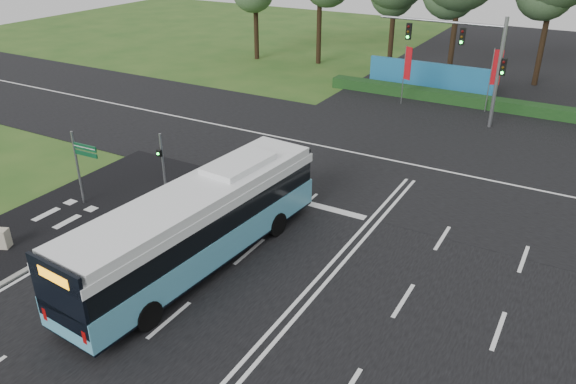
# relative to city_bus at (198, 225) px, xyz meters

# --- Properties ---
(ground) EXTENTS (120.00, 120.00, 0.00)m
(ground) POSITION_rel_city_bus_xyz_m (4.51, 1.64, -1.79)
(ground) COLOR #29521B
(ground) RESTS_ON ground
(road_main) EXTENTS (20.00, 120.00, 0.04)m
(road_main) POSITION_rel_city_bus_xyz_m (4.51, 1.64, -1.77)
(road_main) COLOR black
(road_main) RESTS_ON ground
(road_cross) EXTENTS (120.00, 14.00, 0.05)m
(road_cross) POSITION_rel_city_bus_xyz_m (4.51, 13.64, -1.76)
(road_cross) COLOR black
(road_cross) RESTS_ON ground
(bike_path) EXTENTS (5.00, 18.00, 0.06)m
(bike_path) POSITION_rel_city_bus_xyz_m (-7.99, -1.36, -1.76)
(bike_path) COLOR black
(bike_path) RESTS_ON ground
(kerb_strip) EXTENTS (0.25, 18.00, 0.12)m
(kerb_strip) POSITION_rel_city_bus_xyz_m (-5.59, -1.36, -1.73)
(kerb_strip) COLOR gray
(kerb_strip) RESTS_ON ground
(city_bus) EXTENTS (3.54, 12.52, 3.55)m
(city_bus) POSITION_rel_city_bus_xyz_m (0.00, 0.00, 0.00)
(city_bus) COLOR #54A4C2
(city_bus) RESTS_ON ground
(pedestrian_signal) EXTENTS (0.26, 0.40, 3.02)m
(pedestrian_signal) POSITION_rel_city_bus_xyz_m (-5.69, 4.41, -0.14)
(pedestrian_signal) COLOR gray
(pedestrian_signal) RESTS_ON ground
(street_sign) EXTENTS (1.44, 0.13, 3.69)m
(street_sign) POSITION_rel_city_bus_xyz_m (-7.77, 1.36, 0.56)
(street_sign) COLOR gray
(street_sign) RESTS_ON ground
(utility_cabinet) EXTENTS (0.67, 0.62, 0.89)m
(utility_cabinet) POSITION_rel_city_bus_xyz_m (-7.84, -3.14, -1.34)
(utility_cabinet) COLOR #C2B59D
(utility_cabinet) RESTS_ON ground
(banner_flag_left) EXTENTS (0.59, 0.30, 4.31)m
(banner_flag_left) POSITION_rel_city_bus_xyz_m (0.02, 23.98, 1.03)
(banner_flag_left) COLOR gray
(banner_flag_left) RESTS_ON ground
(banner_flag_mid) EXTENTS (0.65, 0.19, 4.48)m
(banner_flag_mid) POSITION_rel_city_bus_xyz_m (5.79, 25.28, 1.14)
(banner_flag_mid) COLOR gray
(banner_flag_mid) RESTS_ON ground
(traffic_light_gantry) EXTENTS (8.41, 0.28, 7.00)m
(traffic_light_gantry) POSITION_rel_city_bus_xyz_m (4.72, 22.14, 2.88)
(traffic_light_gantry) COLOR gray
(traffic_light_gantry) RESTS_ON ground
(hedge) EXTENTS (22.00, 1.20, 0.80)m
(hedge) POSITION_rel_city_bus_xyz_m (4.51, 26.14, -1.39)
(hedge) COLOR #143915
(hedge) RESTS_ON ground
(blue_hoarding) EXTENTS (10.00, 0.30, 2.20)m
(blue_hoarding) POSITION_rel_city_bus_xyz_m (0.51, 28.64, -0.69)
(blue_hoarding) COLOR #1B6597
(blue_hoarding) RESTS_ON ground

